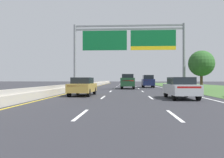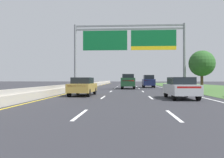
{
  "view_description": "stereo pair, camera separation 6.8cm",
  "coord_description": "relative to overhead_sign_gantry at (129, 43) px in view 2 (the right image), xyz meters",
  "views": [
    {
      "loc": [
        -0.03,
        1.13,
        1.43
      ],
      "look_at": [
        -1.15,
        19.51,
        1.44
      ],
      "focal_mm": 37.72,
      "sensor_mm": 36.0,
      "label": 1
    },
    {
      "loc": [
        0.03,
        1.14,
        1.43
      ],
      "look_at": [
        -1.15,
        19.51,
        1.44
      ],
      "focal_mm": 37.72,
      "sensor_mm": 36.0,
      "label": 2
    }
  ],
  "objects": [
    {
      "name": "median_barrier_concrete",
      "position": [
        -6.9,
        2.14,
        -5.96
      ],
      "size": [
        0.6,
        110.0,
        0.85
      ],
      "color": "#A8A399",
      "rests_on": "ground"
    },
    {
      "name": "ground_plane",
      "position": [
        -0.3,
        2.14,
        -6.31
      ],
      "size": [
        220.0,
        220.0,
        0.0
      ],
      "primitive_type": "plane",
      "color": "#2B2B30"
    },
    {
      "name": "car_silver_right_lane_sedan",
      "position": [
        3.65,
        -14.26,
        -5.5
      ],
      "size": [
        1.91,
        4.44,
        1.57
      ],
      "rotation": [
        0.0,
        0.0,
        1.59
      ],
      "color": "#B2B5BA",
      "rests_on": "ground"
    },
    {
      "name": "car_gold_left_lane_sedan",
      "position": [
        -4.11,
        -11.52,
        -5.5
      ],
      "size": [
        1.92,
        4.44,
        1.57
      ],
      "rotation": [
        0.0,
        0.0,
        1.55
      ],
      "color": "#A38438",
      "rests_on": "ground"
    },
    {
      "name": "car_navy_right_lane_suv",
      "position": [
        3.35,
        8.51,
        -5.22
      ],
      "size": [
        1.94,
        4.72,
        2.11
      ],
      "rotation": [
        0.0,
        0.0,
        1.56
      ],
      "color": "#161E47",
      "rests_on": "ground"
    },
    {
      "name": "lane_striping",
      "position": [
        -0.3,
        1.68,
        -6.31
      ],
      "size": [
        11.96,
        106.0,
        0.01
      ],
      "color": "white",
      "rests_on": "ground"
    },
    {
      "name": "pickup_truck_darkgreen",
      "position": [
        -0.12,
        3.35,
        -5.24
      ],
      "size": [
        2.06,
        5.42,
        2.2
      ],
      "rotation": [
        0.0,
        0.0,
        1.56
      ],
      "color": "#193D23",
      "rests_on": "ground"
    },
    {
      "name": "roadside_tree_mid",
      "position": [
        9.66,
        0.22,
        -2.8
      ],
      "size": [
        3.43,
        3.43,
        5.24
      ],
      "color": "#4C3823",
      "rests_on": "ground"
    },
    {
      "name": "overhead_sign_gantry",
      "position": [
        0.0,
        0.0,
        0.0
      ],
      "size": [
        15.06,
        0.42,
        8.89
      ],
      "color": "gray",
      "rests_on": "ground"
    }
  ]
}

